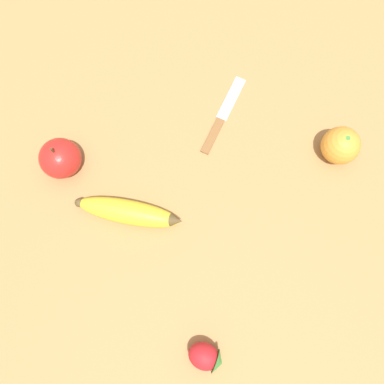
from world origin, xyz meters
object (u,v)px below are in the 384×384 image
(banana, at_px, (129,212))
(apple, at_px, (60,158))
(paring_knife, at_px, (222,117))
(orange, at_px, (341,146))
(strawberry, at_px, (206,357))

(banana, distance_m, apple, 0.17)
(paring_knife, bearing_deg, orange, 6.40)
(banana, distance_m, strawberry, 0.28)
(orange, xyz_separation_m, paring_knife, (-0.19, -0.14, -0.03))
(strawberry, height_order, apple, apple)
(orange, distance_m, apple, 0.53)
(banana, relative_size, paring_knife, 0.99)
(orange, height_order, paring_knife, orange)
(banana, relative_size, orange, 2.32)
(apple, bearing_deg, banana, 17.97)
(paring_knife, bearing_deg, apple, -136.62)
(banana, height_order, apple, apple)
(banana, bearing_deg, apple, 153.68)
(banana, xyz_separation_m, orange, (0.12, 0.40, 0.01))
(banana, distance_m, paring_knife, 0.27)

